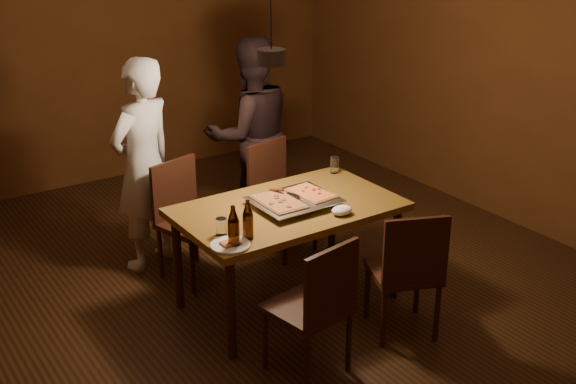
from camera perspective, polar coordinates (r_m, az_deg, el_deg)
room_shell at (r=4.74m, az=-1.29°, el=6.47°), size 6.00×6.00×6.00m
dining_table at (r=4.93m, az=0.00°, el=-1.87°), size 1.50×0.90×0.75m
chair_far_left at (r=5.44m, az=-8.19°, el=-1.32°), size 0.52×0.52×0.49m
chair_far_right at (r=5.80m, az=-0.93°, el=0.42°), size 0.50×0.50×0.49m
chair_near_left at (r=4.22m, az=2.36°, el=-8.36°), size 0.49×0.49×0.49m
chair_near_right at (r=4.66m, az=9.51°, el=-5.56°), size 0.55×0.55×0.49m
pizza_tray at (r=4.89m, az=0.51°, el=-0.81°), size 0.57×0.47×0.05m
pizza_meat at (r=4.82m, az=-0.74°, el=-0.75°), size 0.24×0.38×0.02m
pizza_cheese at (r=4.96m, az=1.82°, el=-0.07°), size 0.24×0.36×0.02m
spatula at (r=4.90m, az=0.23°, el=-0.30°), size 0.17×0.26×0.04m
beer_bottle_a at (r=4.28m, az=-4.33°, el=-2.76°), size 0.07×0.07×0.27m
beer_bottle_b at (r=4.39m, az=-3.19°, el=-2.19°), size 0.07×0.07×0.25m
water_glass_left at (r=4.48m, az=-5.29°, el=-2.74°), size 0.07×0.07×0.11m
water_glass_right at (r=5.48m, az=3.69°, el=2.15°), size 0.06×0.06×0.13m
plate_slice at (r=4.34m, az=-4.59°, el=-4.20°), size 0.24×0.24×0.03m
napkin at (r=4.76m, az=4.27°, el=-1.45°), size 0.15×0.11×0.06m
diner_white at (r=5.54m, az=-11.35°, el=2.08°), size 0.70×0.59×1.64m
diner_dark at (r=6.12m, az=-2.95°, el=4.52°), size 0.90×0.75×1.66m
pendant_lamp at (r=4.66m, az=-1.33°, el=10.74°), size 0.18×0.18×1.10m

